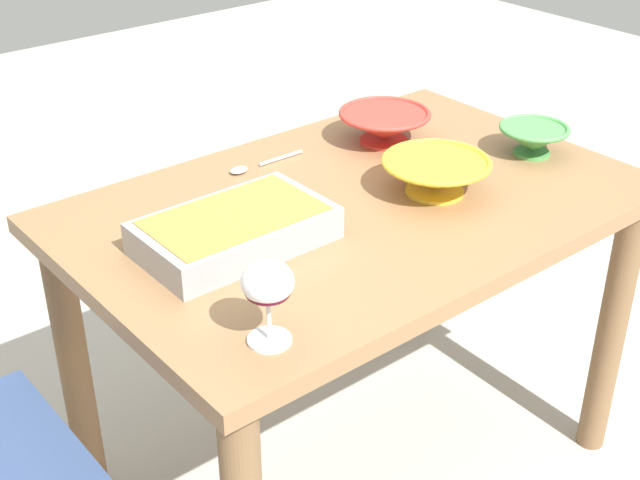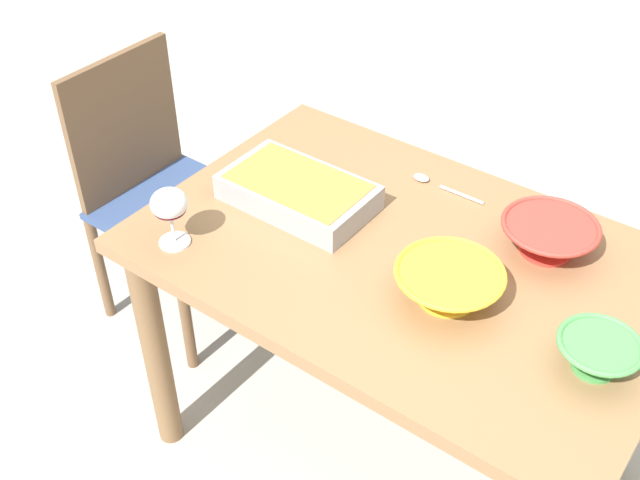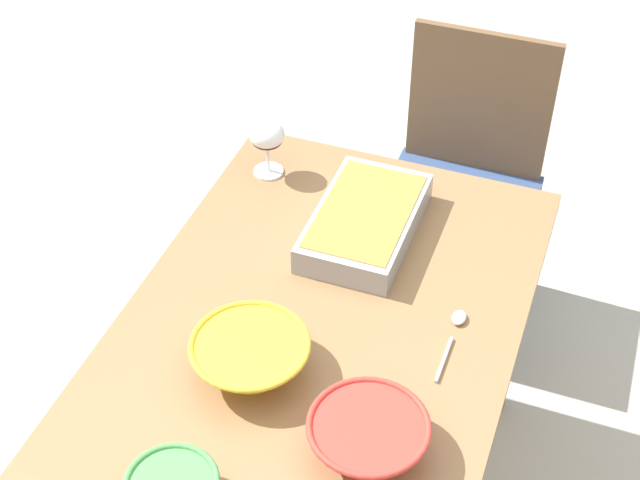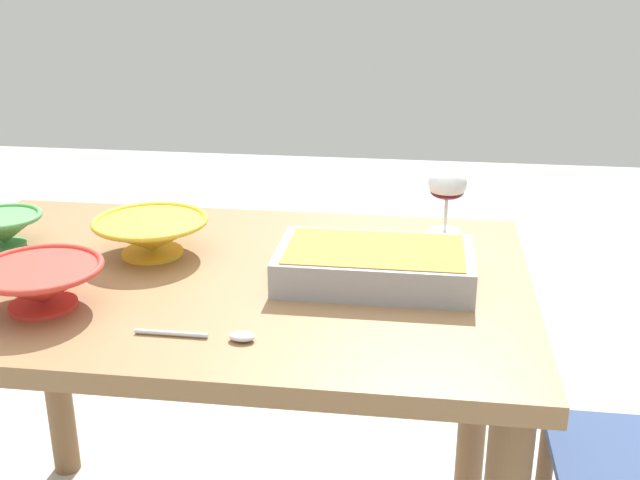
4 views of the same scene
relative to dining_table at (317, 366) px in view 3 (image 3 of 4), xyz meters
name	(u,v)px [view 3 (image 3 of 4)]	position (x,y,z in m)	size (l,w,h in m)	color
dining_table	(317,366)	(0.00, 0.00, 0.00)	(1.25, 0.82, 0.77)	olive
chair	(465,173)	(-0.99, 0.11, -0.15)	(0.44, 0.45, 0.91)	#334772
wine_glass	(267,137)	(-0.46, -0.30, 0.23)	(0.09, 0.09, 0.15)	white
casserole_dish	(365,221)	(-0.32, 0.00, 0.17)	(0.38, 0.22, 0.07)	#99999E
mixing_bowl	(368,436)	(0.26, 0.20, 0.17)	(0.23, 0.23, 0.08)	red
serving_bowl	(250,355)	(0.16, -0.08, 0.17)	(0.24, 0.24, 0.08)	yellow
serving_spoon	(454,330)	(-0.08, 0.27, 0.13)	(0.21, 0.03, 0.01)	silver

